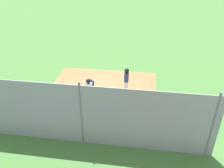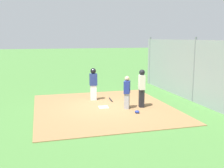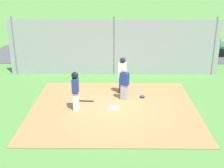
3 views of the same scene
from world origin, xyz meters
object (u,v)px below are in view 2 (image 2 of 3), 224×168
Objects in this scene: home_plate at (103,107)px; baseball_bat at (111,100)px; runner at (93,82)px; catcher at (127,92)px; umpire at (142,87)px; catcher_mask at (137,112)px.

baseball_bat is at bearing -28.26° from home_plate.
baseball_bat is at bearing 73.52° from runner.
catcher is 0.78m from umpire.
baseball_bat is (-0.28, -0.87, -0.96)m from runner.
baseball_bat is at bearing 10.14° from catcher_mask.
umpire is (0.07, -0.76, 0.17)m from catcher.
umpire reaches higher than runner.
catcher is 2.41m from runner.
home_plate is at bearing 41.43° from catcher_mask.
catcher is 2.00m from baseball_bat.
home_plate is at bearing 1.18° from catcher.
umpire is at bearing -103.39° from home_plate.
baseball_bat is (1.75, 1.05, -0.93)m from umpire.
catcher_mask is at bearing -138.57° from home_plate.
home_plate is 0.24× the size of umpire.
runner reaches higher than home_plate.
runner is at bearing 76.39° from baseball_bat.
home_plate is 1.37m from catcher.
runner is 1.32m from baseball_bat.
umpire is 1.42m from catcher_mask.
runner is 3.39m from catcher_mask.
runner is at bearing 5.50° from home_plate.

